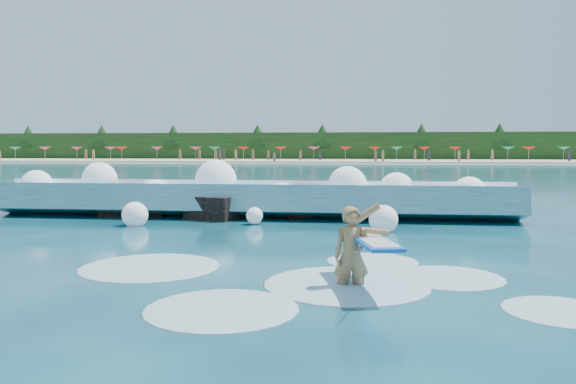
% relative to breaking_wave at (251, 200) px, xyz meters
% --- Properties ---
extents(ground, '(200.00, 200.00, 0.00)m').
position_rel_breaking_wave_xyz_m(ground, '(0.34, -7.00, -0.51)').
color(ground, '#072A3C').
rests_on(ground, ground).
extents(beach, '(140.00, 20.00, 0.40)m').
position_rel_breaking_wave_xyz_m(beach, '(0.34, 71.00, -0.31)').
color(beach, tan).
rests_on(beach, ground).
extents(wet_band, '(140.00, 5.00, 0.08)m').
position_rel_breaking_wave_xyz_m(wet_band, '(0.34, 60.00, -0.47)').
color(wet_band, silver).
rests_on(wet_band, ground).
extents(treeline, '(140.00, 4.00, 5.00)m').
position_rel_breaking_wave_xyz_m(treeline, '(0.34, 81.00, 1.99)').
color(treeline, black).
rests_on(treeline, ground).
extents(breaking_wave, '(17.00, 2.69, 1.47)m').
position_rel_breaking_wave_xyz_m(breaking_wave, '(0.00, 0.00, 0.00)').
color(breaking_wave, teal).
rests_on(breaking_wave, ground).
extents(rock_cluster, '(7.98, 3.08, 1.20)m').
position_rel_breaking_wave_xyz_m(rock_cluster, '(-1.41, -0.12, -0.13)').
color(rock_cluster, black).
rests_on(rock_cluster, ground).
extents(surfer_with_board, '(1.10, 2.83, 1.60)m').
position_rel_breaking_wave_xyz_m(surfer_with_board, '(3.46, -9.34, 0.08)').
color(surfer_with_board, '#9A7448').
rests_on(surfer_with_board, ground).
extents(wave_spray, '(15.40, 4.40, 1.92)m').
position_rel_breaking_wave_xyz_m(wave_spray, '(0.04, -0.23, 0.40)').
color(wave_spray, white).
rests_on(wave_spray, ground).
extents(surf_foam, '(8.85, 5.62, 0.14)m').
position_rel_breaking_wave_xyz_m(surf_foam, '(2.45, -8.93, -0.51)').
color(surf_foam, silver).
rests_on(surf_foam, ground).
extents(beach_umbrellas, '(113.27, 5.65, 0.50)m').
position_rel_breaking_wave_xyz_m(beach_umbrellas, '(0.38, 73.40, 1.74)').
color(beach_umbrellas, '#158873').
rests_on(beach_umbrellas, ground).
extents(beachgoers, '(98.66, 13.00, 1.93)m').
position_rel_breaking_wave_xyz_m(beachgoers, '(-3.93, 68.85, 0.57)').
color(beachgoers, '#3F332D').
rests_on(beachgoers, ground).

